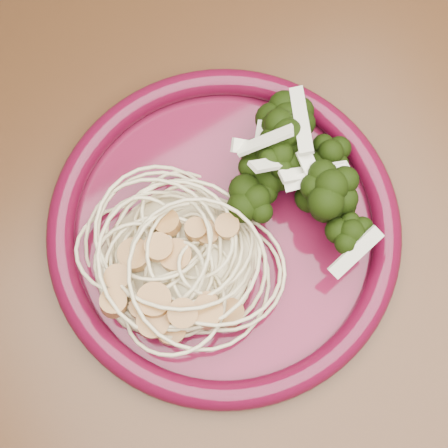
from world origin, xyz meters
TOP-DOWN VIEW (x-y plane):
  - dining_table at (0.00, 0.00)m, footprint 1.20×0.80m
  - dinner_plate at (0.08, 0.01)m, footprint 0.31×0.31m
  - spaghetti_pile at (0.03, 0.01)m, footprint 0.14×0.12m
  - scallop_cluster at (0.03, 0.01)m, footprint 0.13×0.13m
  - broccoli_pile at (0.14, 0.02)m, footprint 0.10×0.15m
  - onion_garnish at (0.14, 0.02)m, footprint 0.07×0.10m

SIDE VIEW (x-z plane):
  - dining_table at x=0.00m, z-range 0.28..1.03m
  - dinner_plate at x=0.08m, z-range 0.75..0.77m
  - spaghetti_pile at x=0.03m, z-range 0.76..0.79m
  - broccoli_pile at x=0.14m, z-range 0.76..0.81m
  - scallop_cluster at x=0.03m, z-range 0.79..0.83m
  - onion_garnish at x=0.14m, z-range 0.78..0.84m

